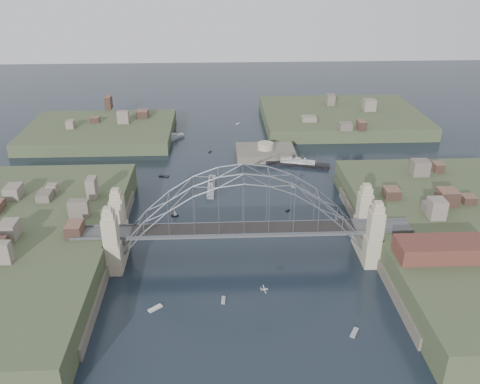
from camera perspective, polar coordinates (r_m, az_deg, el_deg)
name	(u,v)px	position (r m, az deg, el deg)	size (l,w,h in m)	color
ground	(243,258)	(130.63, 0.36, -7.38)	(500.00, 500.00, 0.00)	black
bridge	(243,215)	(124.36, 0.38, -2.60)	(84.00, 13.80, 24.60)	#4A4B4D
shore_west	(14,257)	(139.32, -24.07, -6.64)	(50.50, 90.00, 12.00)	#3A462A
shore_east	(465,246)	(144.01, 23.90, -5.53)	(50.50, 90.00, 12.00)	#3A462A
headland_nw	(101,136)	(221.84, -15.36, 6.08)	(60.00, 45.00, 9.00)	#3A462A
headland_ne	(341,121)	(237.13, 11.23, 7.81)	(70.00, 55.00, 9.50)	#3A462A
fort_island	(265,157)	(193.98, 2.85, 3.93)	(22.00, 16.00, 9.40)	#554F45
wharf_shed	(441,249)	(123.77, 21.65, -5.99)	(20.00, 8.00, 4.00)	#592D26
finger_pier	(437,324)	(116.57, 21.24, -13.61)	(4.00, 22.00, 1.40)	#4A4B4D
naval_cruiser_near	(211,186)	(167.38, -3.25, 0.69)	(2.87, 16.79, 5.02)	gray
naval_cruiser_far	(168,139)	(211.04, -8.11, 5.88)	(13.04, 14.41, 5.77)	gray
ocean_liner	(298,164)	(185.70, 6.49, 3.18)	(22.76, 8.95, 5.58)	black
aeroplane	(264,289)	(110.51, 2.66, -10.86)	(1.59, 2.94, 0.43)	#B9BCC0
small_boat_a	(175,213)	(150.88, -7.35, -2.38)	(2.30, 1.07, 2.38)	silver
small_boat_b	(288,210)	(153.49, 5.42, -2.07)	(1.57, 1.45, 0.45)	silver
small_boat_c	(223,300)	(116.18, -1.88, -12.04)	(1.02, 2.60, 0.45)	silver
small_boat_d	(295,187)	(168.89, 6.19, 0.58)	(2.52, 0.94, 0.45)	silver
small_boat_e	(164,176)	(177.80, -8.55, 1.76)	(3.64, 2.24, 0.45)	silver
small_boat_f	(246,185)	(169.55, 0.72, 0.84)	(1.77, 1.29, 0.45)	silver
small_boat_g	(354,333)	(110.36, 12.72, -15.15)	(2.43, 3.16, 0.45)	silver
small_boat_h	(210,152)	(198.12, -3.40, 4.54)	(1.37, 1.94, 0.45)	silver
small_boat_i	(339,218)	(151.58, 11.10, -2.85)	(2.34, 1.12, 0.45)	silver
small_boat_j	(155,308)	(115.35, -9.50, -12.76)	(3.16, 2.90, 0.45)	silver
small_boat_k	(238,124)	(230.85, -0.24, 7.66)	(1.76, 2.05, 0.45)	silver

